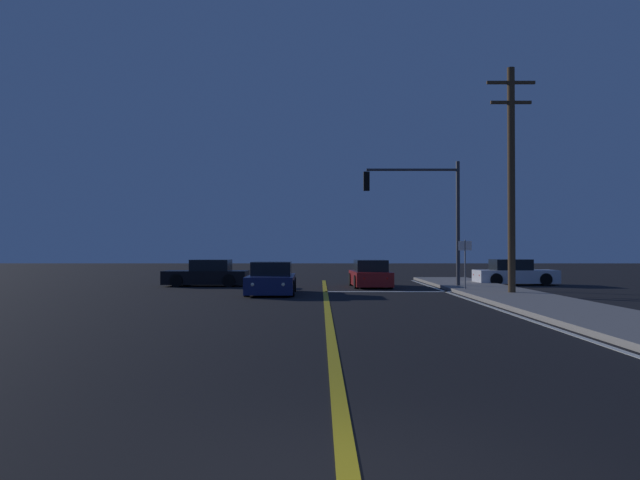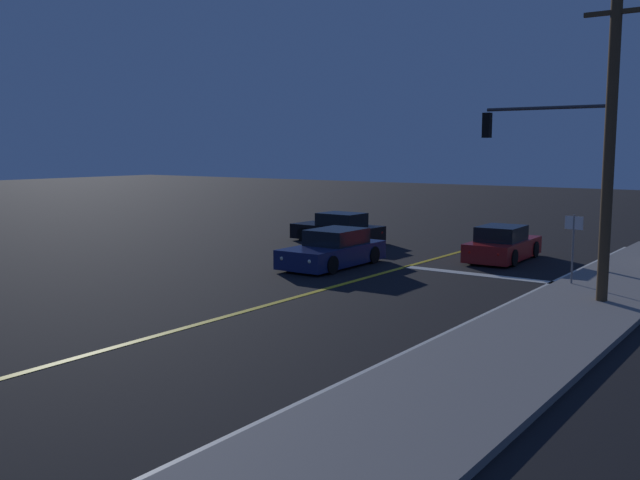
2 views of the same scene
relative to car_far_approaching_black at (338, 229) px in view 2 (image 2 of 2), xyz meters
The scene contains 10 objects.
sidewalk_right 20.01m from the car_far_approaching_black, 49.25° to the right, with size 3.20×44.38×0.15m, color gray.
lane_line_center 16.29m from the car_far_approaching_black, 68.61° to the right, with size 0.20×41.91×0.01m, color gold.
lane_line_edge_right 18.86m from the car_far_approaching_black, 53.51° to the right, with size 0.16×41.91×0.01m, color silver.
stop_bar 9.73m from the car_far_approaching_black, 26.46° to the right, with size 5.52×0.50×0.01m, color silver.
car_far_approaching_black is the anchor object (origin of this frame).
car_distant_tail_red 8.22m from the car_far_approaching_black, ahead, with size 1.98×4.32×1.34m.
car_side_waiting_navy 6.78m from the car_far_approaching_black, 57.14° to the right, with size 2.04×4.59×1.34m.
traffic_signal_near_right 11.39m from the car_far_approaching_black, 10.79° to the right, with size 4.57×0.28×6.05m.
utility_pole_right 15.60m from the car_far_approaching_black, 27.20° to the right, with size 1.93×0.30×9.15m.
street_sign_corner 12.93m from the car_far_approaching_black, 21.99° to the right, with size 0.56×0.10×2.27m.
Camera 2 is at (12.17, 0.94, 4.23)m, focal length 39.49 mm.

